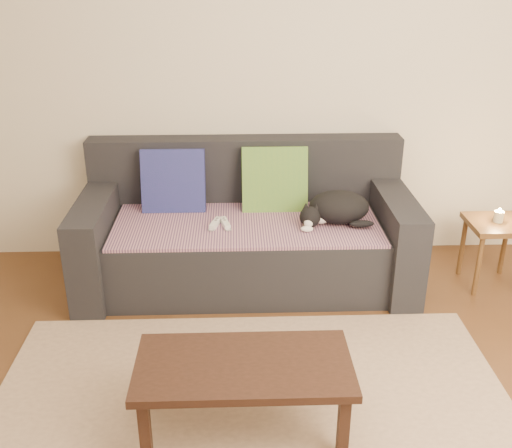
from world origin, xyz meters
name	(u,v)px	position (x,y,z in m)	size (l,w,h in m)	color
back_wall	(244,69)	(0.00, 2.00, 1.30)	(4.50, 0.04, 2.60)	beige
sofa	(246,235)	(0.00, 1.57, 0.31)	(2.10, 0.94, 0.87)	#232328
throw_blanket	(247,224)	(0.00, 1.48, 0.43)	(1.66, 0.74, 0.02)	#422A4F
cushion_navy	(174,181)	(-0.47, 1.74, 0.63)	(0.41, 0.10, 0.41)	navy
cushion_green	(274,179)	(0.19, 1.74, 0.63)	(0.43, 0.11, 0.43)	#0E5C41
cat	(336,208)	(0.56, 1.46, 0.54)	(0.48, 0.36, 0.20)	black
wii_remote_a	(225,223)	(-0.13, 1.44, 0.46)	(0.15, 0.04, 0.03)	white
wii_remote_b	(215,223)	(-0.19, 1.43, 0.46)	(0.15, 0.04, 0.03)	white
side_table	(496,233)	(1.58, 1.42, 0.37)	(0.35, 0.35, 0.44)	brown
candle	(499,216)	(1.58, 1.42, 0.48)	(0.06, 0.06, 0.09)	beige
rug	(253,426)	(0.00, 0.15, 0.01)	(2.50, 1.80, 0.01)	tan
coffee_table	(244,372)	(-0.04, 0.13, 0.33)	(0.93, 0.47, 0.37)	#311A13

